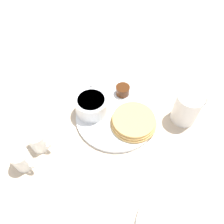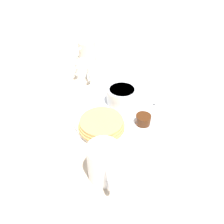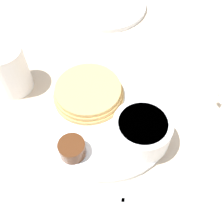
% 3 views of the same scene
% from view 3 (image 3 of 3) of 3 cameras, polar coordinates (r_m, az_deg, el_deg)
% --- Properties ---
extents(ground_plane, '(4.00, 4.00, 0.00)m').
position_cam_3_polar(ground_plane, '(0.55, -1.22, -1.69)').
color(ground_plane, '#C6B299').
extents(plate, '(0.26, 0.26, 0.01)m').
position_cam_3_polar(plate, '(0.55, -1.23, -1.34)').
color(plate, white).
rests_on(plate, ground_plane).
extents(pancake_stack, '(0.14, 0.14, 0.03)m').
position_cam_3_polar(pancake_stack, '(0.56, -4.82, 4.04)').
color(pancake_stack, tan).
rests_on(pancake_stack, plate).
extents(bowl, '(0.10, 0.10, 0.05)m').
position_cam_3_polar(bowl, '(0.49, 6.10, -3.76)').
color(bowl, white).
rests_on(bowl, plate).
extents(syrup_cup, '(0.05, 0.05, 0.03)m').
position_cam_3_polar(syrup_cup, '(0.49, -8.11, -7.40)').
color(syrup_cup, '#47230F').
rests_on(syrup_cup, plate).
extents(butter_ramekin, '(0.04, 0.04, 0.04)m').
position_cam_3_polar(butter_ramekin, '(0.49, 6.76, -6.85)').
color(butter_ramekin, white).
rests_on(butter_ramekin, plate).
extents(coffee_mug, '(0.11, 0.08, 0.10)m').
position_cam_3_polar(coffee_mug, '(0.60, -20.58, 8.11)').
color(coffee_mug, white).
rests_on(coffee_mug, ground_plane).
extents(fork, '(0.15, 0.02, 0.00)m').
position_cam_3_polar(fork, '(0.48, 0.05, -17.04)').
color(fork, silver).
rests_on(fork, ground_plane).
extents(far_plate, '(0.21, 0.21, 0.01)m').
position_cam_3_polar(far_plate, '(0.80, -1.17, 20.83)').
color(far_plate, white).
rests_on(far_plate, ground_plane).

